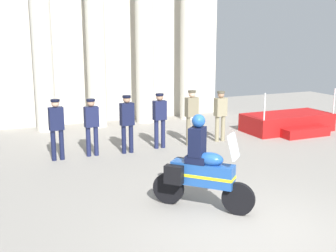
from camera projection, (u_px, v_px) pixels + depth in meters
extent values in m
plane|color=gray|center=(243.00, 227.00, 7.67)|extent=(28.00, 28.00, 0.00)
cube|color=beige|center=(113.00, 25.00, 16.46)|extent=(9.00, 0.30, 7.47)
cylinder|color=beige|center=(42.00, 37.00, 14.61)|extent=(0.69, 0.69, 6.58)
cylinder|color=beige|center=(95.00, 37.00, 15.34)|extent=(0.69, 0.69, 6.58)
cylinder|color=beige|center=(144.00, 37.00, 16.08)|extent=(0.69, 0.69, 6.58)
cylinder|color=beige|center=(189.00, 36.00, 16.81)|extent=(0.69, 0.69, 6.58)
cube|color=#B71414|center=(287.00, 122.00, 15.22)|extent=(3.12, 1.46, 0.62)
cube|color=#B71414|center=(306.00, 132.00, 14.38)|extent=(1.72, 0.50, 0.31)
cylinder|color=silver|center=(265.00, 107.00, 13.90)|extent=(0.05, 0.05, 0.90)
cylinder|color=silver|center=(334.00, 101.00, 15.06)|extent=(0.05, 0.05, 0.90)
cylinder|color=#141938|center=(53.00, 146.00, 11.63)|extent=(0.13, 0.13, 0.84)
cylinder|color=#141938|center=(62.00, 145.00, 11.71)|extent=(0.13, 0.13, 0.84)
cube|color=#141938|center=(56.00, 119.00, 11.51)|extent=(0.39, 0.25, 0.63)
sphere|color=tan|center=(55.00, 103.00, 11.43)|extent=(0.21, 0.21, 0.21)
cylinder|color=black|center=(55.00, 100.00, 11.41)|extent=(0.24, 0.24, 0.06)
cylinder|color=#191E42|center=(88.00, 142.00, 12.03)|extent=(0.13, 0.13, 0.84)
cylinder|color=#191E42|center=(96.00, 141.00, 12.11)|extent=(0.13, 0.13, 0.84)
cube|color=#191E42|center=(91.00, 117.00, 11.92)|extent=(0.39, 0.25, 0.57)
sphere|color=tan|center=(91.00, 103.00, 11.84)|extent=(0.21, 0.21, 0.21)
cylinder|color=black|center=(91.00, 100.00, 11.82)|extent=(0.24, 0.24, 0.06)
cylinder|color=#141938|center=(124.00, 139.00, 12.32)|extent=(0.13, 0.13, 0.83)
cylinder|color=#141938|center=(131.00, 139.00, 12.41)|extent=(0.13, 0.13, 0.83)
cube|color=#141938|center=(127.00, 114.00, 12.21)|extent=(0.39, 0.25, 0.65)
sphere|color=tan|center=(127.00, 99.00, 12.12)|extent=(0.21, 0.21, 0.21)
cylinder|color=black|center=(127.00, 97.00, 12.10)|extent=(0.24, 0.24, 0.06)
cylinder|color=#191E42|center=(156.00, 134.00, 12.85)|extent=(0.13, 0.13, 0.88)
cylinder|color=#191E42|center=(163.00, 134.00, 12.94)|extent=(0.13, 0.13, 0.88)
cube|color=#191E42|center=(160.00, 110.00, 12.74)|extent=(0.39, 0.25, 0.57)
sphere|color=tan|center=(160.00, 97.00, 12.66)|extent=(0.21, 0.21, 0.21)
cylinder|color=black|center=(160.00, 95.00, 12.64)|extent=(0.24, 0.24, 0.06)
cylinder|color=#7A7056|center=(188.00, 131.00, 13.19)|extent=(0.13, 0.13, 0.91)
cylinder|color=#7A7056|center=(195.00, 130.00, 13.28)|extent=(0.13, 0.13, 0.91)
cube|color=#7A7056|center=(192.00, 107.00, 13.08)|extent=(0.39, 0.25, 0.59)
sphere|color=beige|center=(192.00, 94.00, 12.99)|extent=(0.21, 0.21, 0.21)
cylinder|color=#494334|center=(192.00, 91.00, 12.98)|extent=(0.24, 0.24, 0.06)
cylinder|color=gray|center=(217.00, 129.00, 13.69)|extent=(0.13, 0.13, 0.83)
cylinder|color=gray|center=(223.00, 128.00, 13.78)|extent=(0.13, 0.13, 0.83)
cube|color=gray|center=(221.00, 107.00, 13.59)|extent=(0.39, 0.25, 0.58)
sphere|color=tan|center=(221.00, 95.00, 13.50)|extent=(0.21, 0.21, 0.21)
cylinder|color=brown|center=(221.00, 92.00, 13.49)|extent=(0.24, 0.24, 0.06)
cylinder|color=black|center=(238.00, 199.00, 8.15)|extent=(0.51, 0.54, 0.64)
cylinder|color=black|center=(168.00, 188.00, 8.71)|extent=(0.54, 0.56, 0.64)
cube|color=#1E4C99|center=(203.00, 174.00, 8.34)|extent=(1.08, 1.13, 0.44)
ellipsoid|color=#1E4C99|center=(210.00, 159.00, 8.22)|extent=(0.59, 0.60, 0.26)
cube|color=yellow|center=(203.00, 175.00, 8.35)|extent=(1.10, 1.15, 0.06)
cube|color=silver|center=(234.00, 146.00, 7.98)|extent=(0.40, 0.39, 0.47)
cube|color=black|center=(184.00, 167.00, 8.77)|extent=(0.38, 0.39, 0.36)
cube|color=black|center=(174.00, 175.00, 8.30)|extent=(0.38, 0.39, 0.36)
cube|color=black|center=(197.00, 159.00, 8.33)|extent=(0.52, 0.52, 0.14)
cube|color=black|center=(197.00, 142.00, 8.25)|extent=(0.44, 0.44, 0.56)
sphere|color=#1E4C99|center=(199.00, 121.00, 8.16)|extent=(0.26, 0.26, 0.26)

